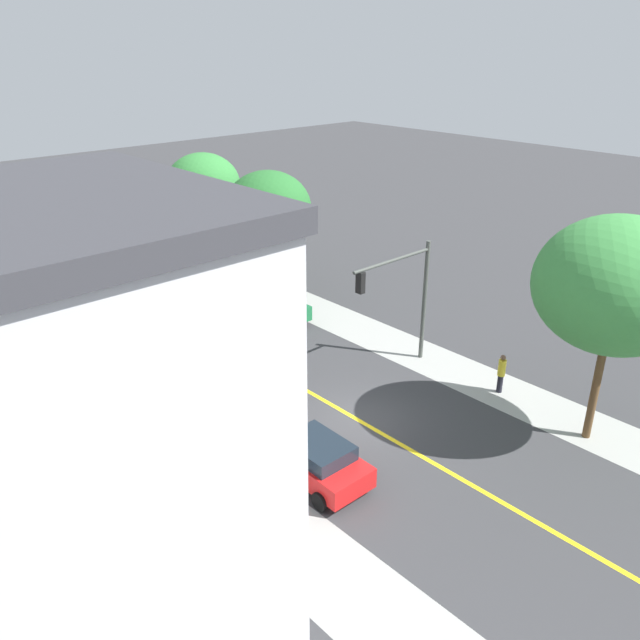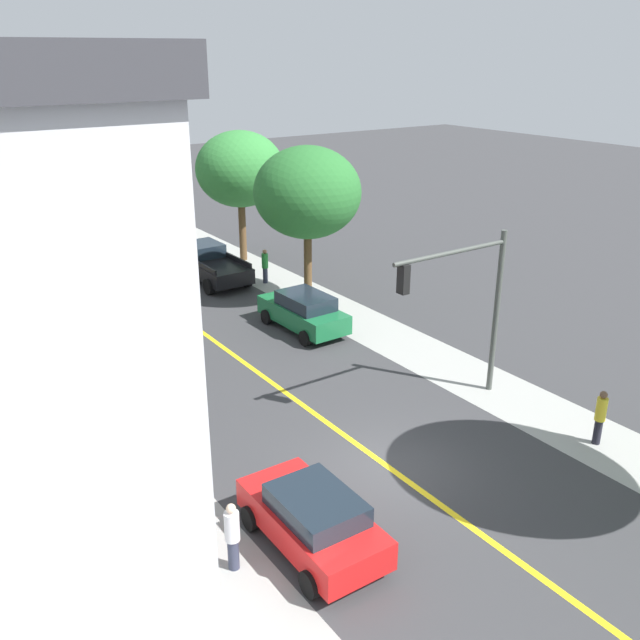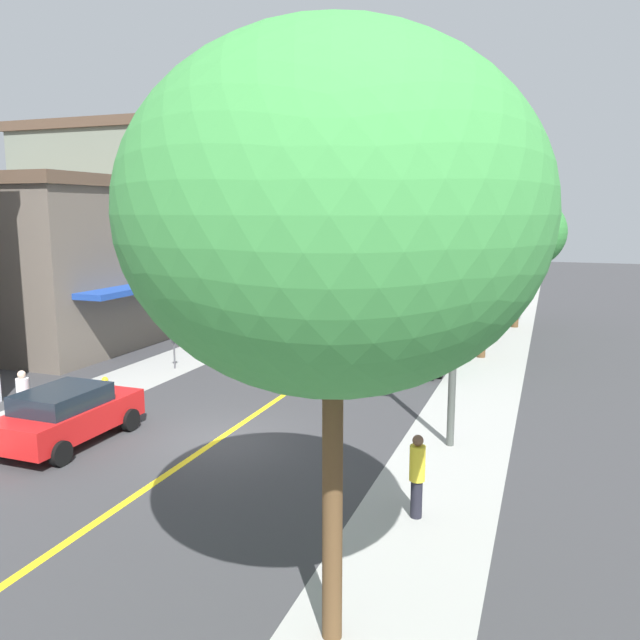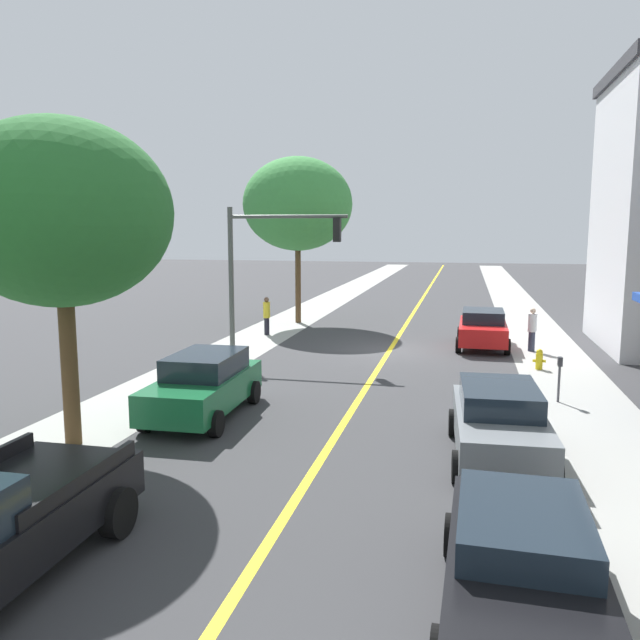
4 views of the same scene
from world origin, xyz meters
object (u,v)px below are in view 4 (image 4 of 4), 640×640
black_sedan_left_curb (522,562)px  fire_hydrant (539,359)px  parking_meter (559,372)px  street_tree_left_near (61,214)px  grey_sedan_left_curb (499,422)px  green_sedan_right_curb (204,384)px  pedestrian_yellow_shirt (267,315)px  pedestrian_white_shirt (532,328)px  street_tree_left_far (298,204)px  red_sedan_left_curb (483,328)px  traffic_light_mast (267,255)px

black_sedan_left_curb → fire_hydrant: bearing=174.4°
black_sedan_left_curb → parking_meter: bearing=171.3°
fire_hydrant → street_tree_left_near: bearing=43.2°
grey_sedan_left_curb → green_sedan_right_curb: 7.54m
green_sedan_right_curb → street_tree_left_near: bearing=-38.1°
street_tree_left_near → green_sedan_right_curb: bearing=-126.7°
pedestrian_yellow_shirt → grey_sedan_left_curb: bearing=22.0°
street_tree_left_near → pedestrian_yellow_shirt: (0.30, -15.40, -4.27)m
street_tree_left_near → pedestrian_yellow_shirt: size_ratio=4.12×
fire_hydrant → pedestrian_white_shirt: size_ratio=0.42×
pedestrian_white_shirt → pedestrian_yellow_shirt: pedestrian_yellow_shirt is taller
street_tree_left_far → black_sedan_left_curb: bearing=111.2°
grey_sedan_left_curb → pedestrian_yellow_shirt: (9.73, -14.17, 0.13)m
parking_meter → pedestrian_white_shirt: bearing=-90.1°
fire_hydrant → red_sedan_left_curb: 4.29m
street_tree_left_far → fire_hydrant: bearing=141.2°
street_tree_left_near → black_sedan_left_curb: 11.36m
pedestrian_white_shirt → pedestrian_yellow_shirt: (11.63, -1.41, 0.02)m
red_sedan_left_curb → pedestrian_yellow_shirt: bearing=-95.1°
black_sedan_left_curb → street_tree_left_far: bearing=-157.5°
street_tree_left_near → pedestrian_white_shirt: size_ratio=4.14×
black_sedan_left_curb → traffic_light_mast: bearing=-150.7°
grey_sedan_left_curb → black_sedan_left_curb: bearing=-2.7°
parking_meter → traffic_light_mast: traffic_light_mast is taller
fire_hydrant → grey_sedan_left_curb: grey_sedan_left_curb is taller
street_tree_left_near → fire_hydrant: street_tree_left_near is taller
street_tree_left_far → grey_sedan_left_curb: 21.20m
street_tree_left_far → pedestrian_white_shirt: 13.55m
green_sedan_right_curb → parking_meter: bearing=109.4°
red_sedan_left_curb → black_sedan_left_curb: 18.90m
fire_hydrant → pedestrian_yellow_shirt: pedestrian_yellow_shirt is taller
street_tree_left_near → red_sedan_left_curb: street_tree_left_near is taller
street_tree_left_near → street_tree_left_far: bearing=-90.4°
street_tree_left_near → fire_hydrant: (-11.26, -10.56, -4.85)m
fire_hydrant → parking_meter: parking_meter is taller
parking_meter → black_sedan_left_curb: bearing=80.0°
street_tree_left_far → grey_sedan_left_curb: size_ratio=1.94×
pedestrian_yellow_shirt → black_sedan_left_curb: bearing=13.6°
fire_hydrant → black_sedan_left_curb: black_sedan_left_curb is taller
street_tree_left_near → green_sedan_right_curb: street_tree_left_near is taller
street_tree_left_far → red_sedan_left_curb: bearing=151.2°
parking_meter → traffic_light_mast: (10.15, -4.80, 3.01)m
grey_sedan_left_curb → black_sedan_left_curb: 5.73m
green_sedan_right_curb → pedestrian_yellow_shirt: (2.34, -12.67, 0.09)m
street_tree_left_far → parking_meter: 18.16m
pedestrian_white_shirt → parking_meter: bearing=-94.0°
parking_meter → pedestrian_white_shirt: 7.75m
street_tree_left_far → red_sedan_left_curb: 11.88m
fire_hydrant → black_sedan_left_curb: (1.83, 15.05, 0.39)m
street_tree_left_far → pedestrian_yellow_shirt: street_tree_left_far is taller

